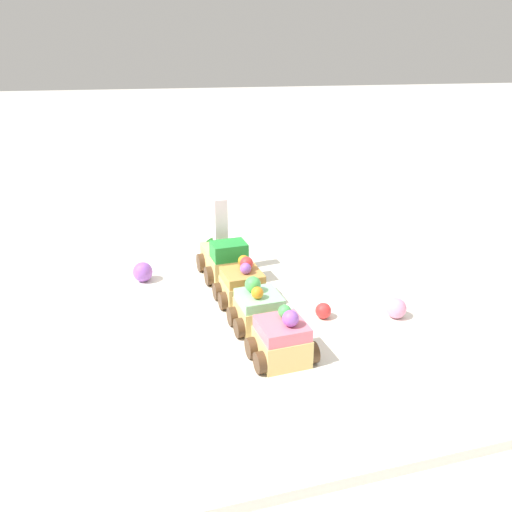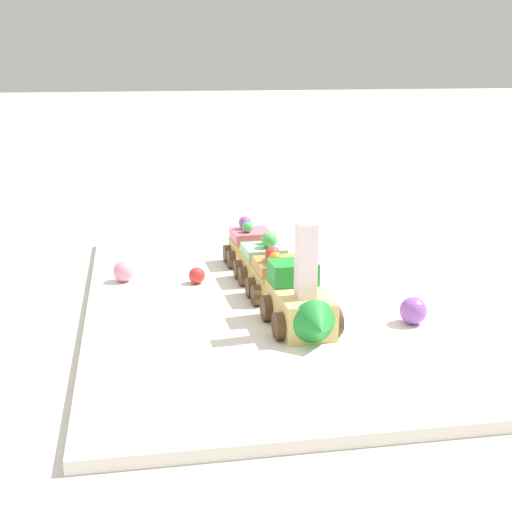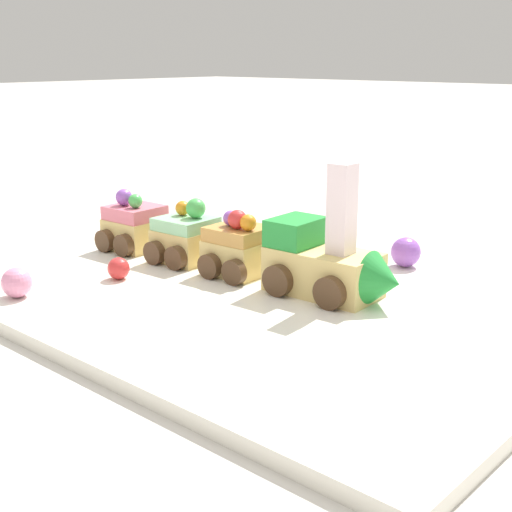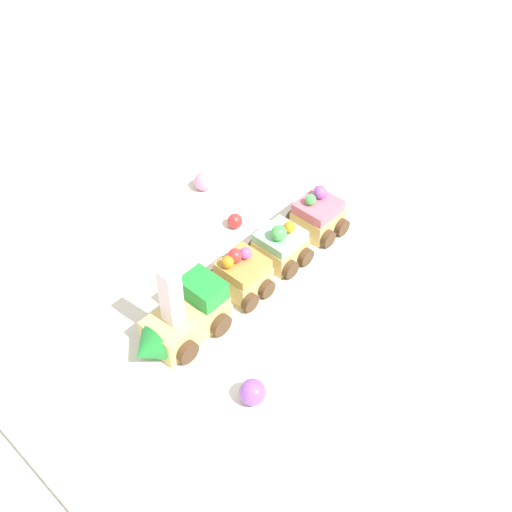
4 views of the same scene
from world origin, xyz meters
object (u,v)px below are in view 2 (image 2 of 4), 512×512
Objects in this scene: gumball_red at (197,275)px; gumball_pink at (124,271)px; cake_car_strawberry at (251,247)px; cake_train_locomotive at (302,304)px; gumball_purple at (413,311)px; cake_car_caramel at (278,280)px; cake_car_mint at (264,263)px.

gumball_pink reaches higher than gumball_red.
gumball_red is (0.08, -0.08, -0.01)m from cake_car_strawberry.
cake_car_strawberry is 3.48× the size of gumball_red.
gumball_purple is (0.00, 0.12, -0.01)m from cake_train_locomotive.
gumball_pink is at bearing -139.93° from cake_train_locomotive.
cake_car_strawberry is 2.44× the size of gumball_purple.
cake_car_caramel and cake_car_mint have the same top height.
gumball_red is at bearing 75.39° from gumball_pink.
cake_car_strawberry is 0.11m from gumball_red.
gumball_pink is (-0.02, -0.18, -0.01)m from cake_car_mint.
cake_car_mint is 0.08m from cake_car_strawberry.
cake_car_mint is at bearing 179.33° from cake_car_caramel.
cake_car_mint is at bearing -143.85° from gumball_purple.
gumball_purple is (0.18, 0.13, -0.01)m from cake_car_mint.
gumball_pink is (-0.10, -0.18, -0.01)m from cake_car_caramel.
gumball_red is (-0.18, -0.09, -0.02)m from cake_train_locomotive.
cake_car_strawberry is at bearing 106.76° from gumball_pink.
cake_car_strawberry is at bearing -152.16° from gumball_purple.
cake_car_strawberry is (-0.08, -0.00, 0.00)m from cake_car_mint.
cake_car_strawberry is (-0.25, -0.01, -0.00)m from cake_train_locomotive.
cake_car_strawberry is at bearing 132.90° from gumball_red.
cake_car_strawberry is (-0.15, -0.01, -0.00)m from cake_car_caramel.
gumball_pink is at bearing -121.90° from cake_car_caramel.
cake_car_caramel is 0.08m from cake_car_mint.
cake_car_caramel and cake_car_strawberry have the same top height.
cake_car_strawberry reaches higher than gumball_purple.
gumball_purple is at bearing 24.94° from cake_car_strawberry.
cake_car_mint and cake_car_strawberry have the same top height.
cake_train_locomotive reaches higher than gumball_purple.
cake_train_locomotive is 1.74× the size of cake_car_caramel.
cake_train_locomotive reaches higher than cake_car_strawberry.
cake_car_mint is at bearing 89.27° from gumball_red.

